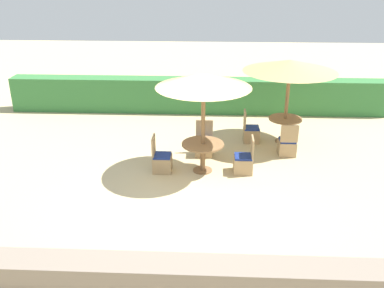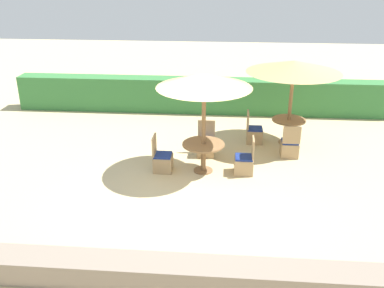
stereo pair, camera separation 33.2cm
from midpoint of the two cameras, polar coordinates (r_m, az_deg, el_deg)
ground_plane at (r=9.90m, az=0.67°, el=-6.16°), size 40.00×40.00×0.00m
hedge_row at (r=14.90m, az=2.27°, el=6.48°), size 13.00×0.70×1.18m
stone_border at (r=7.19m, az=-1.22°, el=-16.90°), size 10.00×0.56×0.43m
parasol_back_right at (r=12.09m, az=14.21°, el=9.94°), size 2.58×2.58×2.41m
round_table_back_right at (r=12.56m, az=13.47°, el=2.45°), size 0.95×0.95×0.73m
patio_chair_back_right_west at (r=12.53m, az=9.00°, el=1.36°), size 0.46×0.46×0.93m
patio_chair_back_right_south at (r=11.80m, az=13.66°, el=-0.44°), size 0.46×0.46×0.93m
parasol_center at (r=9.96m, az=2.60°, el=8.36°), size 2.26×2.26×2.49m
round_table_center at (r=10.53m, az=2.43°, el=-0.76°), size 1.04×1.04×0.75m
patio_chair_center_east at (r=10.66m, az=7.88°, el=-2.57°), size 0.46×0.46×0.93m
patio_chair_center_west at (r=10.70m, az=-3.09°, el=-2.28°), size 0.46×0.46×0.93m
patio_chair_center_north at (r=11.56m, az=2.68°, el=-0.26°), size 0.46×0.46×0.93m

